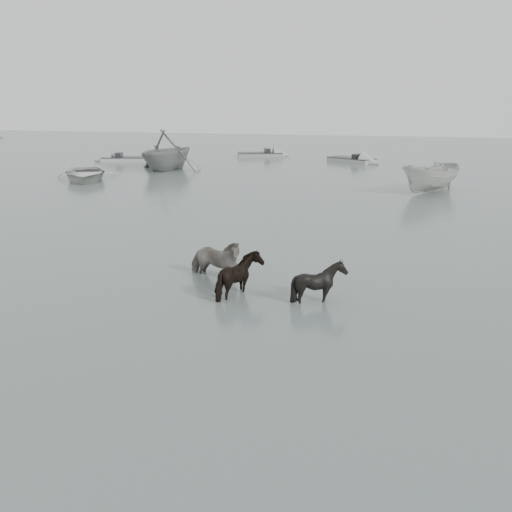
{
  "coord_description": "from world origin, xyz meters",
  "views": [
    {
      "loc": [
        5.43,
        -14.46,
        5.17
      ],
      "look_at": [
        1.72,
        0.13,
        1.0
      ],
      "focal_mm": 40.0,
      "sensor_mm": 36.0,
      "label": 1
    }
  ],
  "objects_px": {
    "pony_dark": "(240,271)",
    "pony_black": "(319,277)",
    "pony_pinto": "(215,252)",
    "rowboat_lead": "(85,172)"
  },
  "relations": [
    {
      "from": "pony_dark",
      "to": "rowboat_lead",
      "type": "relative_size",
      "value": 0.26
    },
    {
      "from": "pony_pinto",
      "to": "pony_black",
      "type": "relative_size",
      "value": 1.38
    },
    {
      "from": "pony_pinto",
      "to": "rowboat_lead",
      "type": "distance_m",
      "value": 23.13
    },
    {
      "from": "pony_dark",
      "to": "pony_black",
      "type": "bearing_deg",
      "value": -93.75
    },
    {
      "from": "pony_black",
      "to": "rowboat_lead",
      "type": "bearing_deg",
      "value": 60.17
    },
    {
      "from": "pony_black",
      "to": "pony_dark",
      "type": "bearing_deg",
      "value": 108.73
    },
    {
      "from": "pony_pinto",
      "to": "rowboat_lead",
      "type": "height_order",
      "value": "pony_pinto"
    },
    {
      "from": "pony_black",
      "to": "rowboat_lead",
      "type": "xyz_separation_m",
      "value": [
        -18.11,
        19.15,
        -0.12
      ]
    },
    {
      "from": "rowboat_lead",
      "to": "pony_pinto",
      "type": "bearing_deg",
      "value": -77.62
    },
    {
      "from": "pony_black",
      "to": "pony_pinto",
      "type": "bearing_deg",
      "value": 84.42
    }
  ]
}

